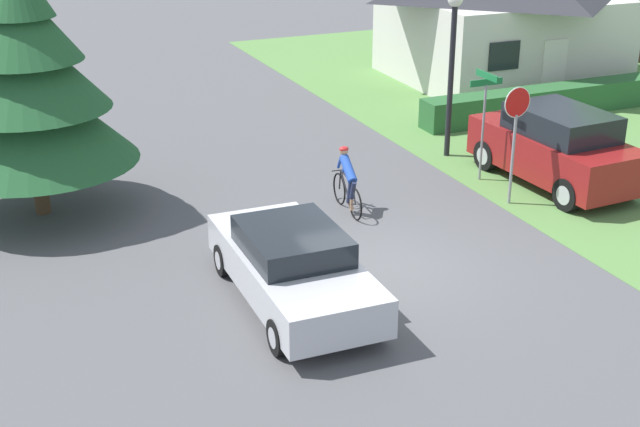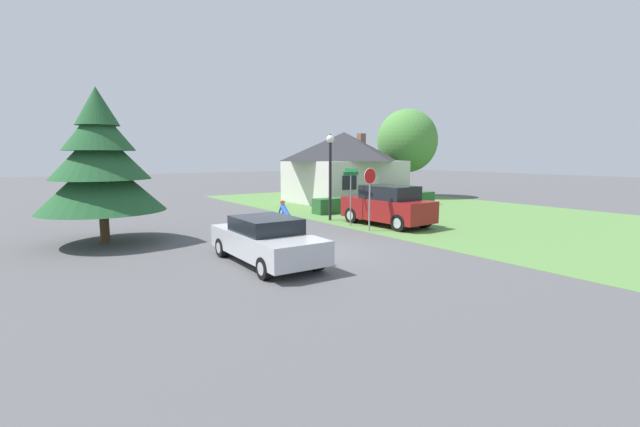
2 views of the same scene
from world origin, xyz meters
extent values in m
plane|color=#515154|center=(0.00, 0.00, 0.00)|extent=(140.00, 140.00, 0.00)
cube|color=beige|center=(11.03, 12.14, 1.48)|extent=(7.07, 6.44, 2.97)
cube|color=silver|center=(10.97, 8.95, 1.00)|extent=(0.90, 0.08, 2.00)
cube|color=black|center=(9.02, 8.99, 1.63)|extent=(1.10, 0.08, 0.90)
cube|color=#285B2D|center=(10.23, 7.56, 0.44)|extent=(9.54, 0.90, 0.89)
cube|color=#BCBCC1|center=(-2.00, -0.64, 0.63)|extent=(1.98, 4.69, 0.70)
cube|color=black|center=(-2.00, -0.61, 1.21)|extent=(1.70, 2.13, 0.46)
cylinder|color=black|center=(-2.80, 0.96, 0.31)|extent=(0.29, 0.63, 0.62)
cylinder|color=#ADADB2|center=(-2.80, 0.96, 0.31)|extent=(0.30, 0.37, 0.36)
cylinder|color=black|center=(-1.14, 0.92, 0.31)|extent=(0.29, 0.63, 0.62)
cylinder|color=#ADADB2|center=(-1.14, 0.92, 0.31)|extent=(0.30, 0.37, 0.36)
cylinder|color=black|center=(-2.87, -2.21, 0.31)|extent=(0.29, 0.63, 0.62)
cylinder|color=#ADADB2|center=(-2.87, -2.21, 0.31)|extent=(0.30, 0.37, 0.36)
cylinder|color=black|center=(-1.21, -2.24, 0.31)|extent=(0.29, 0.63, 0.62)
cylinder|color=#ADADB2|center=(-1.21, -2.24, 0.31)|extent=(0.30, 0.37, 0.36)
torus|color=black|center=(0.73, 2.46, 0.36)|extent=(0.09, 0.75, 0.75)
torus|color=black|center=(0.80, 3.46, 0.36)|extent=(0.09, 0.75, 0.75)
cylinder|color=black|center=(0.75, 2.71, 0.50)|extent=(0.05, 0.18, 0.55)
cylinder|color=black|center=(0.77, 3.08, 0.54)|extent=(0.08, 0.63, 0.64)
cylinder|color=black|center=(0.77, 3.01, 0.81)|extent=(0.09, 0.75, 0.11)
cylinder|color=black|center=(0.74, 2.62, 0.29)|extent=(0.06, 0.34, 0.16)
cylinder|color=black|center=(0.74, 2.55, 0.57)|extent=(0.04, 0.21, 0.43)
cylinder|color=black|center=(0.80, 3.42, 0.60)|extent=(0.04, 0.12, 0.50)
cylinder|color=black|center=(0.79, 3.38, 0.85)|extent=(0.44, 0.05, 0.02)
ellipsoid|color=black|center=(0.74, 2.64, 0.80)|extent=(0.09, 0.20, 0.05)
cylinder|color=#262D4C|center=(0.75, 2.63, 0.62)|extent=(0.13, 0.25, 0.46)
cylinder|color=#262D4C|center=(0.75, 2.79, 0.54)|extent=(0.13, 0.26, 0.61)
cylinder|color=tan|center=(0.75, 2.70, 0.26)|extent=(0.08, 0.08, 0.30)
cylinder|color=tan|center=(0.80, 2.86, 0.17)|extent=(0.17, 0.08, 0.21)
cylinder|color=#264CB2|center=(0.76, 2.92, 1.03)|extent=(0.27, 0.70, 0.57)
cylinder|color=#264CB2|center=(0.79, 3.15, 1.03)|extent=(0.09, 0.25, 0.36)
cylinder|color=#264CB2|center=(0.79, 3.43, 1.03)|extent=(0.09, 0.25, 0.36)
sphere|color=tan|center=(0.78, 3.20, 1.37)|extent=(0.19, 0.19, 0.19)
ellipsoid|color=red|center=(0.78, 3.20, 1.42)|extent=(0.22, 0.18, 0.12)
cube|color=maroon|center=(6.18, 2.57, 0.79)|extent=(2.17, 4.65, 0.99)
cube|color=black|center=(6.19, 2.43, 1.60)|extent=(1.83, 2.59, 0.63)
cylinder|color=black|center=(5.25, 4.07, 0.39)|extent=(0.32, 0.79, 0.77)
cylinder|color=#ADADB2|center=(5.25, 4.07, 0.39)|extent=(0.32, 0.46, 0.45)
cylinder|color=black|center=(6.96, 4.15, 0.39)|extent=(0.32, 0.79, 0.77)
cylinder|color=#ADADB2|center=(6.96, 4.15, 0.39)|extent=(0.32, 0.46, 0.45)
cylinder|color=black|center=(5.40, 0.98, 0.39)|extent=(0.32, 0.79, 0.77)
cylinder|color=#ADADB2|center=(5.40, 0.98, 0.39)|extent=(0.32, 0.46, 0.45)
cylinder|color=black|center=(7.12, 1.06, 0.39)|extent=(0.32, 0.79, 0.77)
cylinder|color=#ADADB2|center=(7.12, 1.06, 0.39)|extent=(0.32, 0.46, 0.45)
cylinder|color=gray|center=(4.43, 1.86, 1.08)|extent=(0.07, 0.07, 2.15)
cylinder|color=red|center=(4.43, 1.86, 2.44)|extent=(0.67, 0.07, 0.67)
cylinder|color=silver|center=(4.43, 1.86, 2.44)|extent=(0.71, 0.06, 0.71)
cylinder|color=black|center=(4.89, 5.44, 1.99)|extent=(0.15, 0.15, 3.99)
cylinder|color=gray|center=(4.68, 3.49, 1.22)|extent=(0.06, 0.06, 2.43)
cube|color=#197238|center=(4.68, 3.49, 2.49)|extent=(0.90, 0.03, 0.16)
cube|color=#197238|center=(4.68, 3.49, 2.65)|extent=(0.03, 0.90, 0.16)
cylinder|color=#4C3823|center=(-5.64, 5.63, 0.62)|extent=(0.34, 0.34, 1.24)
cone|color=#23562D|center=(-5.64, 5.63, 2.34)|extent=(4.55, 4.55, 2.20)
cone|color=#23562D|center=(-5.64, 5.63, 3.42)|extent=(3.55, 3.55, 1.94)
cone|color=#23562D|center=(-5.64, 5.63, 4.35)|extent=(2.55, 2.55, 1.67)
camera|label=1|loc=(-7.33, -14.12, 7.78)|focal=50.00mm
camera|label=2|loc=(-8.07, -12.28, 3.33)|focal=24.00mm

